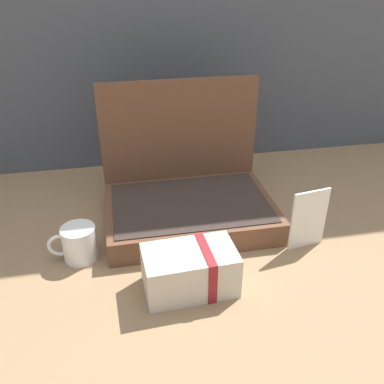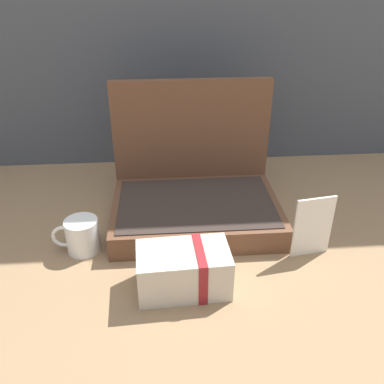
{
  "view_description": "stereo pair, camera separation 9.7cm",
  "coord_description": "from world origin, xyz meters",
  "px_view_note": "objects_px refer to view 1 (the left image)",
  "views": [
    {
      "loc": [
        -0.14,
        -0.85,
        0.66
      ],
      "look_at": [
        0.02,
        -0.02,
        0.18
      ],
      "focal_mm": 38.65,
      "sensor_mm": 36.0,
      "label": 1
    },
    {
      "loc": [
        -0.04,
        -0.87,
        0.66
      ],
      "look_at": [
        0.02,
        -0.02,
        0.18
      ],
      "focal_mm": 38.65,
      "sensor_mm": 36.0,
      "label": 2
    }
  ],
  "objects_px": {
    "coffee_mug": "(79,243)",
    "info_card_left": "(309,219)",
    "open_suitcase": "(187,191)",
    "cream_toiletry_bag": "(191,270)"
  },
  "relations": [
    {
      "from": "coffee_mug",
      "to": "info_card_left",
      "type": "height_order",
      "value": "info_card_left"
    },
    {
      "from": "open_suitcase",
      "to": "info_card_left",
      "type": "relative_size",
      "value": 2.82
    },
    {
      "from": "open_suitcase",
      "to": "info_card_left",
      "type": "bearing_deg",
      "value": -37.36
    },
    {
      "from": "info_card_left",
      "to": "coffee_mug",
      "type": "bearing_deg",
      "value": 165.06
    },
    {
      "from": "cream_toiletry_bag",
      "to": "info_card_left",
      "type": "bearing_deg",
      "value": 17.07
    },
    {
      "from": "coffee_mug",
      "to": "info_card_left",
      "type": "bearing_deg",
      "value": -6.05
    },
    {
      "from": "coffee_mug",
      "to": "info_card_left",
      "type": "distance_m",
      "value": 0.58
    },
    {
      "from": "open_suitcase",
      "to": "info_card_left",
      "type": "height_order",
      "value": "open_suitcase"
    },
    {
      "from": "info_card_left",
      "to": "cream_toiletry_bag",
      "type": "bearing_deg",
      "value": -171.82
    },
    {
      "from": "cream_toiletry_bag",
      "to": "coffee_mug",
      "type": "bearing_deg",
      "value": 147.69
    }
  ]
}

